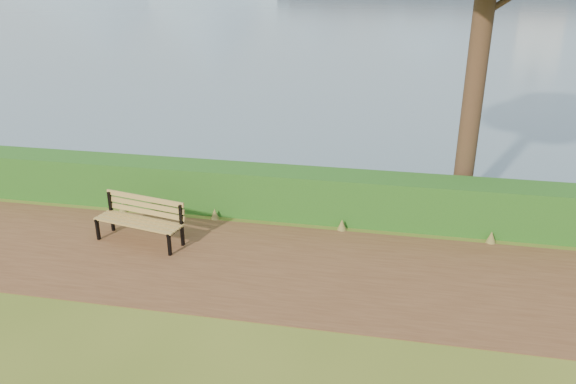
# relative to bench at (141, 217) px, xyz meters

# --- Properties ---
(ground) EXTENTS (140.00, 140.00, 0.00)m
(ground) POSITION_rel_bench_xyz_m (2.16, -0.82, -0.51)
(ground) COLOR #49601B
(ground) RESTS_ON ground
(path) EXTENTS (40.00, 3.40, 0.01)m
(path) POSITION_rel_bench_xyz_m (2.16, -0.52, -0.51)
(path) COLOR brown
(path) RESTS_ON ground
(hedge) EXTENTS (32.00, 0.85, 1.00)m
(hedge) POSITION_rel_bench_xyz_m (2.16, 1.78, -0.01)
(hedge) COLOR #1B4814
(hedge) RESTS_ON ground
(bench) EXTENTS (1.84, 0.87, 0.89)m
(bench) POSITION_rel_bench_xyz_m (0.00, 0.00, 0.00)
(bench) COLOR black
(bench) RESTS_ON ground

